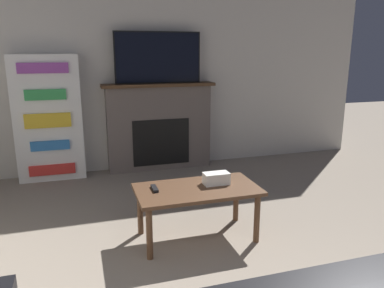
% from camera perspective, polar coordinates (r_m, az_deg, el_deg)
% --- Properties ---
extents(wall_back, '(6.22, 0.06, 2.70)m').
position_cam_1_polar(wall_back, '(5.08, -6.17, 11.50)').
color(wall_back, beige).
rests_on(wall_back, ground_plane).
extents(fireplace, '(1.48, 0.28, 1.16)m').
position_cam_1_polar(fireplace, '(5.04, -5.00, 2.70)').
color(fireplace, '#605651').
rests_on(fireplace, ground_plane).
extents(tv, '(1.12, 0.03, 0.65)m').
position_cam_1_polar(tv, '(4.93, -5.18, 12.97)').
color(tv, black).
rests_on(tv, fireplace).
extents(coffee_table, '(1.03, 0.55, 0.46)m').
position_cam_1_polar(coffee_table, '(3.17, 0.81, -7.72)').
color(coffee_table, brown).
rests_on(coffee_table, ground_plane).
extents(tissue_box, '(0.22, 0.12, 0.10)m').
position_cam_1_polar(tissue_box, '(3.23, 3.71, -5.25)').
color(tissue_box, white).
rests_on(tissue_box, coffee_table).
extents(remote_control, '(0.04, 0.15, 0.02)m').
position_cam_1_polar(remote_control, '(3.12, -5.73, -6.75)').
color(remote_control, black).
rests_on(remote_control, coffee_table).
extents(bookshelf, '(0.79, 0.29, 1.53)m').
position_cam_1_polar(bookshelf, '(4.90, -21.01, 3.65)').
color(bookshelf, white).
rests_on(bookshelf, ground_plane).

